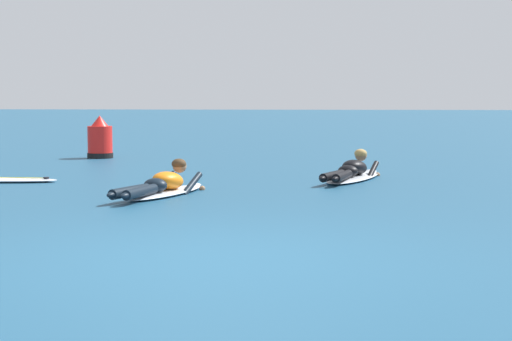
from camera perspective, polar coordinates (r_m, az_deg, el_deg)
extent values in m
plane|color=navy|center=(17.45, 1.11, 0.44)|extent=(120.00, 120.00, 0.00)
ellipsoid|color=silver|center=(12.21, -6.06, -1.47)|extent=(1.09, 2.06, 0.07)
ellipsoid|color=silver|center=(13.05, -4.13, -0.98)|extent=(0.24, 0.25, 0.06)
ellipsoid|color=orange|center=(12.23, -5.96, -0.68)|extent=(0.57, 0.73, 0.34)
ellipsoid|color=black|center=(11.91, -6.79, -0.99)|extent=(0.41, 0.37, 0.20)
cylinder|color=black|center=(11.46, -8.49, -1.40)|extent=(0.43, 0.82, 0.14)
ellipsoid|color=black|center=(11.12, -9.67, -1.62)|extent=(0.16, 0.24, 0.08)
cylinder|color=black|center=(11.39, -7.79, -1.44)|extent=(0.34, 0.84, 0.14)
ellipsoid|color=black|center=(11.02, -8.74, -1.67)|extent=(0.16, 0.24, 0.08)
cylinder|color=black|center=(12.66, -6.10, -0.85)|extent=(0.26, 0.58, 0.33)
sphere|color=#8C6647|center=(13.00, -5.32, -1.12)|extent=(0.09, 0.09, 0.09)
cylinder|color=black|center=(12.44, -4.35, -0.94)|extent=(0.26, 0.58, 0.33)
sphere|color=#8C6647|center=(12.77, -3.64, -1.23)|extent=(0.09, 0.09, 0.09)
sphere|color=#8C6647|center=(12.55, -5.17, 0.32)|extent=(0.21, 0.21, 0.21)
ellipsoid|color=#47331E|center=(12.53, -5.22, 0.45)|extent=(0.27, 0.26, 0.16)
ellipsoid|color=silver|center=(14.41, 6.59, -0.46)|extent=(1.30, 2.38, 0.07)
ellipsoid|color=silver|center=(15.46, 7.74, -0.05)|extent=(0.27, 0.26, 0.06)
ellipsoid|color=black|center=(14.44, 6.65, 0.21)|extent=(0.59, 0.76, 0.35)
ellipsoid|color=black|center=(14.07, 6.21, -0.04)|extent=(0.41, 0.37, 0.20)
cylinder|color=black|center=(13.55, 5.19, -0.35)|extent=(0.44, 0.83, 0.14)
ellipsoid|color=black|center=(13.16, 4.54, -0.51)|extent=(0.16, 0.24, 0.08)
cylinder|color=black|center=(13.51, 5.84, -0.38)|extent=(0.35, 0.85, 0.14)
ellipsoid|color=black|center=(13.10, 5.40, -0.55)|extent=(0.16, 0.24, 0.08)
cylinder|color=black|center=(14.86, 6.23, 0.04)|extent=(0.26, 0.55, 0.32)
sphere|color=#8C6647|center=(15.22, 6.62, -0.22)|extent=(0.09, 0.09, 0.09)
cylinder|color=black|center=(14.72, 7.85, -0.02)|extent=(0.26, 0.55, 0.32)
sphere|color=#8C6647|center=(15.06, 8.18, -0.29)|extent=(0.09, 0.09, 0.09)
sphere|color=#8C6647|center=(14.80, 7.08, 1.04)|extent=(0.21, 0.21, 0.21)
ellipsoid|color=#AD894C|center=(14.78, 7.06, 1.15)|extent=(0.27, 0.26, 0.16)
cone|color=black|center=(14.27, -13.94, -0.75)|extent=(0.10, 0.10, 0.16)
cylinder|color=red|center=(19.37, -10.46, 1.89)|extent=(0.55, 0.55, 0.72)
cone|color=red|center=(19.35, -10.49, 3.31)|extent=(0.39, 0.39, 0.24)
cylinder|color=black|center=(19.39, -10.45, 1.01)|extent=(0.58, 0.58, 0.12)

